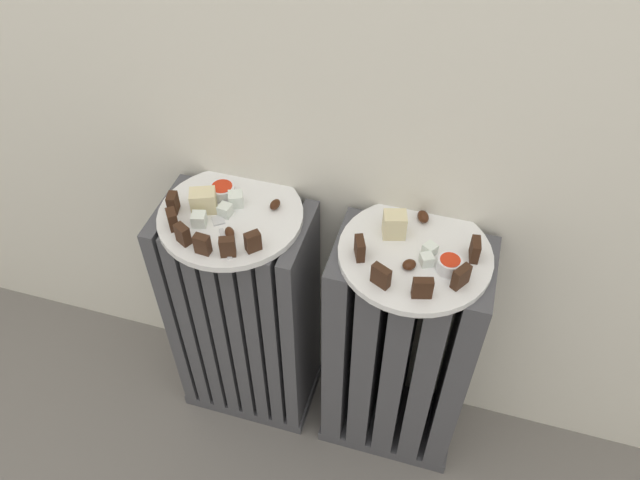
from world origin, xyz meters
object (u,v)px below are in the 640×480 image
(fork, at_px, (222,233))
(radiator_left, at_px, (245,317))
(plate_left, at_px, (231,216))
(plate_right, at_px, (415,254))
(jam_bowl_right, at_px, (449,264))
(radiator_right, at_px, (399,354))
(jam_bowl_left, at_px, (222,190))

(fork, bearing_deg, radiator_left, 96.98)
(radiator_left, relative_size, plate_left, 2.22)
(fork, bearing_deg, plate_right, 9.03)
(jam_bowl_right, bearing_deg, radiator_right, 155.81)
(radiator_right, bearing_deg, fork, -170.97)
(jam_bowl_left, xyz_separation_m, fork, (0.04, -0.09, -0.01))
(jam_bowl_right, bearing_deg, plate_right, 155.81)
(radiator_right, height_order, plate_right, plate_right)
(radiator_left, relative_size, fork, 5.97)
(plate_left, height_order, jam_bowl_right, jam_bowl_right)
(jam_bowl_right, bearing_deg, fork, -176.19)
(fork, bearing_deg, radiator_right, 9.03)
(radiator_left, bearing_deg, plate_left, -63.43)
(radiator_left, height_order, fork, fork)
(radiator_left, bearing_deg, plate_right, -0.00)
(jam_bowl_left, height_order, fork, jam_bowl_left)
(radiator_right, height_order, plate_left, plate_left)
(plate_left, relative_size, fork, 2.68)
(plate_left, distance_m, fork, 0.05)
(radiator_left, height_order, jam_bowl_left, jam_bowl_left)
(radiator_right, distance_m, fork, 0.44)
(plate_left, bearing_deg, plate_right, 0.00)
(radiator_left, bearing_deg, radiator_right, -0.00)
(plate_right, height_order, jam_bowl_left, jam_bowl_left)
(plate_left, xyz_separation_m, fork, (0.01, -0.05, 0.01))
(jam_bowl_left, bearing_deg, radiator_right, -6.64)
(radiator_left, distance_m, fork, 0.30)
(radiator_right, height_order, jam_bowl_right, jam_bowl_right)
(jam_bowl_left, bearing_deg, radiator_left, -53.71)
(radiator_right, height_order, fork, fork)
(radiator_right, xyz_separation_m, jam_bowl_left, (-0.35, 0.04, 0.31))
(radiator_right, xyz_separation_m, jam_bowl_right, (0.06, -0.03, 0.31))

